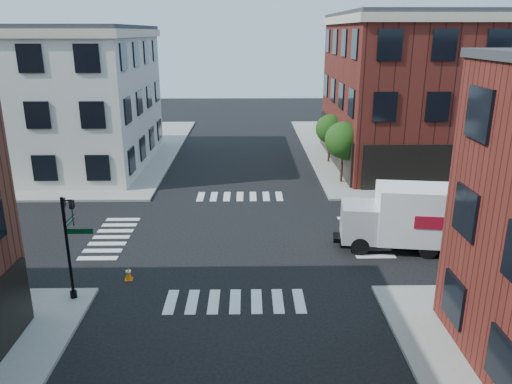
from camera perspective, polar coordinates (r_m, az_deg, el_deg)
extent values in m
plane|color=black|center=(27.75, -2.05, -5.10)|extent=(120.00, 120.00, 0.00)
cube|color=gray|center=(51.96, 22.32, 4.59)|extent=(30.00, 30.00, 0.15)
cube|color=gray|center=(52.42, -25.29, 4.32)|extent=(30.00, 30.00, 0.15)
cube|color=#4C1913|center=(46.33, 24.98, 10.27)|extent=(25.00, 16.00, 12.00)
cube|color=beige|center=(46.24, -26.35, 9.45)|extent=(22.00, 16.00, 11.00)
cylinder|color=black|center=(37.56, 9.74, 2.27)|extent=(0.18, 0.18, 1.47)
cylinder|color=black|center=(37.37, 9.80, 3.35)|extent=(0.12, 0.12, 1.47)
sphere|color=#163A0F|center=(36.99, 9.93, 5.87)|extent=(2.69, 2.69, 2.69)
sphere|color=#163A0F|center=(37.06, 10.30, 5.01)|extent=(1.85, 1.85, 1.85)
cylinder|color=black|center=(43.29, 8.32, 4.32)|extent=(0.18, 0.18, 1.33)
cylinder|color=black|center=(43.14, 8.36, 5.18)|extent=(0.12, 0.12, 1.33)
sphere|color=#163A0F|center=(42.84, 8.45, 7.16)|extent=(2.43, 2.43, 2.43)
sphere|color=#163A0F|center=(42.88, 8.78, 6.48)|extent=(1.67, 1.67, 1.67)
cylinder|color=black|center=(21.88, -20.68, -6.29)|extent=(0.12, 0.12, 4.60)
cylinder|color=black|center=(22.73, -20.12, -10.91)|extent=(0.28, 0.28, 0.30)
cube|color=#053819|center=(21.38, -19.54, -4.26)|extent=(1.10, 0.03, 0.22)
cube|color=#053819|center=(21.95, -20.53, -3.09)|extent=(0.03, 1.10, 0.22)
imported|color=black|center=(21.28, -20.18, -2.27)|extent=(0.22, 0.18, 1.10)
imported|color=black|center=(21.65, -21.09, -2.03)|extent=(0.18, 0.22, 1.10)
cube|color=white|center=(26.86, 19.33, -2.47)|extent=(5.65, 3.01, 2.88)
cube|color=maroon|center=(25.78, 19.87, -3.38)|extent=(2.03, 0.31, 0.65)
cube|color=maroon|center=(27.94, 18.84, -1.64)|extent=(2.03, 0.31, 0.65)
cube|color=silver|center=(26.46, 11.74, -3.29)|extent=(2.14, 2.46, 1.86)
cube|color=black|center=(26.28, 9.87, -2.57)|extent=(0.33, 1.76, 0.84)
cube|color=black|center=(27.16, 16.71, -5.35)|extent=(7.49, 1.90, 0.23)
cylinder|color=black|center=(25.93, 11.78, -6.08)|extent=(0.96, 0.45, 0.93)
cylinder|color=black|center=(27.72, 11.46, -4.45)|extent=(0.96, 0.45, 0.93)
cylinder|color=black|center=(26.47, 19.04, -6.21)|extent=(0.96, 0.45, 0.93)
cylinder|color=black|center=(28.23, 18.25, -4.61)|extent=(0.96, 0.45, 0.93)
cylinder|color=black|center=(27.05, 23.68, -6.25)|extent=(0.96, 0.45, 0.93)
cylinder|color=black|center=(28.77, 22.61, -4.68)|extent=(0.96, 0.45, 0.93)
cube|color=orange|center=(23.88, -14.32, -9.64)|extent=(0.38, 0.38, 0.04)
cone|color=orange|center=(23.75, -14.38, -8.99)|extent=(0.36, 0.36, 0.65)
cylinder|color=white|center=(23.71, -14.40, -8.79)|extent=(0.25, 0.25, 0.07)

